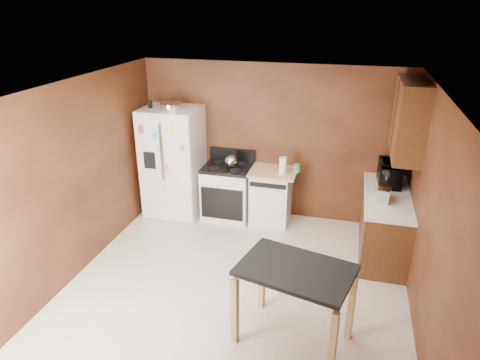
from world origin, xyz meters
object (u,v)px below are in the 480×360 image
at_px(gas_range, 228,191).
at_px(dishwasher, 271,196).
at_px(microwave, 390,174).
at_px(paper_towel, 283,166).
at_px(green_canister, 297,168).
at_px(toaster, 384,194).
at_px(refrigerator, 173,162).
at_px(pen_cup, 150,104).
at_px(kettle, 231,161).
at_px(roasting_pan, 172,106).
at_px(island, 295,280).

height_order(gas_range, dishwasher, gas_range).
distance_m(microwave, dishwasher, 1.84).
height_order(paper_towel, green_canister, paper_towel).
height_order(toaster, gas_range, gas_range).
xyz_separation_m(refrigerator, dishwasher, (1.63, 0.09, -0.45)).
xyz_separation_m(green_canister, dishwasher, (-0.38, -0.04, -0.50)).
xyz_separation_m(pen_cup, microwave, (3.68, 0.04, -0.80)).
bearing_deg(kettle, toaster, -15.78).
bearing_deg(refrigerator, roasting_pan, -19.34).
xyz_separation_m(paper_towel, refrigerator, (-1.82, 0.01, -0.12)).
height_order(kettle, microwave, microwave).
height_order(refrigerator, island, refrigerator).
bearing_deg(dishwasher, green_canister, 5.63).
height_order(kettle, paper_towel, paper_towel).
distance_m(pen_cup, microwave, 3.76).
bearing_deg(paper_towel, kettle, 177.73).
relative_size(toaster, microwave, 0.48).
relative_size(pen_cup, toaster, 0.41).
distance_m(roasting_pan, kettle, 1.27).
bearing_deg(paper_towel, refrigerator, 179.60).
relative_size(refrigerator, dishwasher, 2.02).
height_order(gas_range, island, gas_range).
distance_m(kettle, gas_range, 0.54).
distance_m(refrigerator, dishwasher, 1.69).
relative_size(paper_towel, refrigerator, 0.15).
bearing_deg(refrigerator, paper_towel, -0.40).
bearing_deg(green_canister, pen_cup, -175.64).
xyz_separation_m(kettle, microwave, (2.39, -0.04, 0.05)).
distance_m(pen_cup, toaster, 3.73).
height_order(pen_cup, paper_towel, pen_cup).
relative_size(microwave, dishwasher, 0.61).
relative_size(green_canister, island, 0.10).
relative_size(toaster, gas_range, 0.24).
relative_size(roasting_pan, microwave, 0.65).
relative_size(pen_cup, gas_range, 0.10).
bearing_deg(toaster, dishwasher, 167.01).
height_order(paper_towel, dishwasher, paper_towel).
relative_size(kettle, toaster, 0.76).
bearing_deg(refrigerator, pen_cup, -169.98).
relative_size(green_canister, refrigerator, 0.07).
xyz_separation_m(roasting_pan, dishwasher, (1.59, 0.10, -1.39)).
height_order(pen_cup, dishwasher, pen_cup).
height_order(green_canister, toaster, toaster).
distance_m(green_canister, refrigerator, 2.02).
height_order(roasting_pan, kettle, roasting_pan).
bearing_deg(dishwasher, kettle, -174.34).
distance_m(refrigerator, gas_range, 1.01).
xyz_separation_m(green_canister, refrigerator, (-2.01, -0.12, -0.05)).
xyz_separation_m(kettle, paper_towel, (0.84, -0.03, 0.02)).
height_order(roasting_pan, island, roasting_pan).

